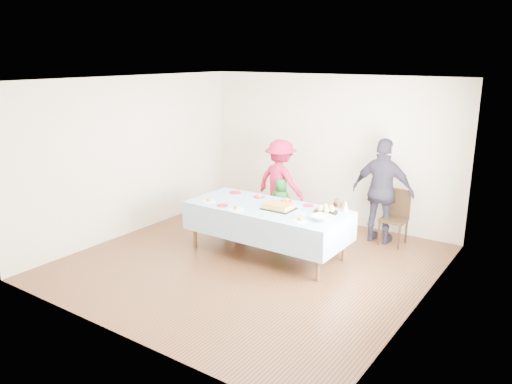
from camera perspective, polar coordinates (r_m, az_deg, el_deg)
ground at (r=7.64m, az=-0.59°, el=-7.98°), size 5.00×5.00×0.00m
room_walls at (r=7.09m, az=-0.25°, el=5.18°), size 5.04×5.04×2.72m
party_table at (r=7.68m, az=1.28°, el=-2.07°), size 2.50×1.10×0.78m
birthday_cake at (r=7.53m, az=2.62°, el=-1.68°), size 0.47×0.36×0.08m
rolls_tray at (r=7.43m, az=8.00°, el=-2.01°), size 0.36×0.36×0.11m
punch_bowl at (r=7.09m, az=7.52°, el=-2.95°), size 0.29×0.29×0.07m
party_hat at (r=7.52m, az=10.19°, el=-1.56°), size 0.10×0.10×0.17m
fork_pile at (r=7.14m, az=5.09°, el=-2.75°), size 0.24×0.18×0.07m
plate_red_far_a at (r=8.42m, az=-2.40°, el=-0.06°), size 0.20×0.20×0.01m
plate_red_far_b at (r=8.15m, az=0.36°, el=-0.57°), size 0.19×0.19×0.01m
plate_red_far_c at (r=7.93m, az=3.49°, el=-1.07°), size 0.19×0.19×0.01m
plate_red_far_d at (r=7.74m, az=6.00°, el=-1.53°), size 0.17×0.17×0.01m
plate_red_near at (r=7.72m, az=-3.86°, el=-1.53°), size 0.18×0.18×0.01m
plate_white_left at (r=7.94m, az=-5.41°, el=-1.07°), size 0.22×0.22×0.01m
plate_white_mid at (r=7.50m, az=-2.30°, el=-2.01°), size 0.24×0.24×0.01m
plate_white_right at (r=7.03m, az=5.02°, el=-3.28°), size 0.22×0.22×0.01m
dining_chair at (r=8.53m, az=15.67°, el=-2.41°), size 0.40×0.40×0.91m
toddler_left at (r=8.77m, az=-1.84°, el=-2.05°), size 0.31×0.22×0.80m
toddler_mid at (r=9.07m, az=2.85°, el=-1.16°), size 0.49×0.39×0.89m
toddler_right at (r=8.29m, az=9.26°, el=-3.33°), size 0.46×0.40×0.79m
adult_left at (r=9.17m, az=2.80°, el=1.18°), size 1.08×0.72×1.56m
adult_right at (r=8.41m, az=14.28°, el=0.08°), size 1.04×0.45×1.75m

